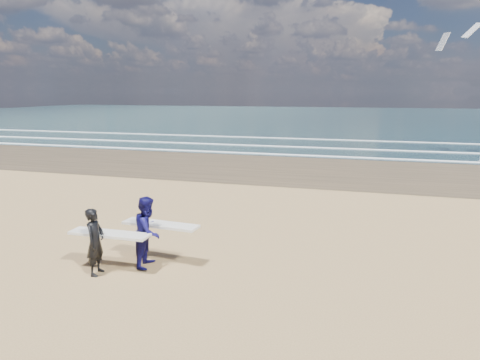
% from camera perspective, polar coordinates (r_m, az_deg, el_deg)
% --- Properties ---
extents(ocean, '(220.00, 100.00, 0.02)m').
position_cam_1_polar(ocean, '(81.71, 25.46, 7.35)').
color(ocean, '#193238').
rests_on(ocean, ground).
extents(surfer_near, '(2.20, 0.97, 1.77)m').
position_cam_1_polar(surfer_near, '(11.77, -18.49, -7.66)').
color(surfer_near, black).
rests_on(surfer_near, ground).
extents(surfer_far, '(2.23, 1.20, 1.94)m').
position_cam_1_polar(surfer_far, '(11.92, -12.05, -6.67)').
color(surfer_far, '#100D4D').
rests_on(surfer_far, ground).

